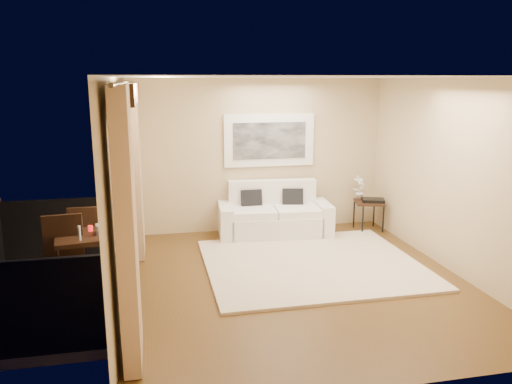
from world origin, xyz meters
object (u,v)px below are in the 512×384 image
object	(u,v)px
side_table	(369,204)
ice_bucket	(75,225)
orchid	(359,187)
balcony_chair_near	(64,252)
bistro_table	(84,241)
sofa	(274,216)
balcony_chair_far	(86,235)

from	to	relation	value
side_table	ice_bucket	size ratio (longest dim) A/B	2.96
orchid	side_table	bearing A→B (deg)	-55.75
balcony_chair_near	ice_bucket	size ratio (longest dim) A/B	5.37
side_table	bistro_table	world-z (taller)	bistro_table
ice_bucket	balcony_chair_near	bearing A→B (deg)	-118.71
ice_bucket	orchid	bearing A→B (deg)	23.04
sofa	orchid	world-z (taller)	orchid
sofa	side_table	xyz separation A→B (m)	(1.74, -0.09, 0.15)
sofa	orchid	bearing A→B (deg)	7.64
bistro_table	balcony_chair_far	bearing A→B (deg)	95.59
side_table	balcony_chair_far	distance (m)	4.87
orchid	balcony_chair_far	distance (m)	4.80
bistro_table	balcony_chair_far	size ratio (longest dim) A/B	0.80
sofa	ice_bucket	distance (m)	3.61
side_table	ice_bucket	world-z (taller)	ice_bucket
sofa	side_table	size ratio (longest dim) A/B	3.36
balcony_chair_near	ice_bucket	world-z (taller)	balcony_chair_near
bistro_table	balcony_chair_near	world-z (taller)	balcony_chair_near
sofa	balcony_chair_far	bearing A→B (deg)	-152.41
balcony_chair_near	side_table	bearing A→B (deg)	16.54
balcony_chair_far	side_table	bearing A→B (deg)	-166.02
balcony_chair_near	orchid	bearing A→B (deg)	18.84
side_table	ice_bucket	bearing A→B (deg)	-159.34
bistro_table	balcony_chair_near	size ratio (longest dim) A/B	0.75
side_table	balcony_chair_near	size ratio (longest dim) A/B	0.55
orchid	balcony_chair_near	xyz separation A→B (m)	(-4.76, -2.19, -0.13)
bistro_table	balcony_chair_near	bearing A→B (deg)	-153.92
sofa	ice_bucket	xyz separation A→B (m)	(-3.03, -1.88, 0.57)
orchid	ice_bucket	distance (m)	5.04
side_table	orchid	bearing A→B (deg)	124.25
bistro_table	ice_bucket	world-z (taller)	ice_bucket
balcony_chair_far	sofa	bearing A→B (deg)	-157.00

